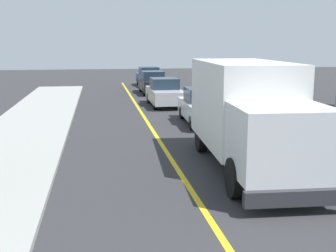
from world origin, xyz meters
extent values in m
cube|color=gold|center=(0.00, 10.00, 0.00)|extent=(0.16, 56.00, 0.01)
cube|color=silver|center=(2.20, 10.09, 1.90)|extent=(2.68, 5.13, 2.60)
cube|color=silver|center=(2.00, 6.60, 1.45)|extent=(2.39, 2.13, 1.70)
cube|color=#1E2D3D|center=(1.94, 5.70, 1.82)|extent=(2.04, 0.20, 0.75)
cube|color=#2D2D33|center=(1.93, 5.52, 0.42)|extent=(2.41, 0.34, 0.36)
cylinder|color=black|center=(3.06, 6.74, 0.50)|extent=(0.36, 1.02, 1.00)
cylinder|color=black|center=(0.96, 6.86, 0.50)|extent=(0.36, 1.02, 1.00)
cylinder|color=black|center=(3.32, 11.28, 0.50)|extent=(0.36, 1.02, 1.00)
cylinder|color=black|center=(1.22, 11.40, 0.50)|extent=(0.36, 1.02, 1.00)
cube|color=silver|center=(2.58, 16.50, 0.65)|extent=(1.97, 4.47, 0.76)
cube|color=#1E2D3D|center=(2.59, 16.65, 1.35)|extent=(1.65, 1.86, 0.64)
cylinder|color=black|center=(3.32, 15.06, 0.32)|extent=(0.24, 0.65, 0.64)
cylinder|color=black|center=(1.74, 15.12, 0.32)|extent=(0.24, 0.65, 0.64)
cylinder|color=black|center=(3.43, 17.88, 0.32)|extent=(0.24, 0.65, 0.64)
cylinder|color=black|center=(1.85, 17.94, 0.32)|extent=(0.24, 0.65, 0.64)
cube|color=#B7B7BC|center=(1.68, 22.51, 0.65)|extent=(1.84, 4.42, 0.76)
cube|color=#1E2D3D|center=(1.68, 22.66, 1.35)|extent=(1.60, 1.81, 0.64)
cylinder|color=black|center=(2.48, 21.11, 0.32)|extent=(0.23, 0.64, 0.64)
cylinder|color=black|center=(0.90, 21.09, 0.32)|extent=(0.23, 0.64, 0.64)
cylinder|color=black|center=(2.46, 23.92, 0.32)|extent=(0.23, 0.64, 0.64)
cylinder|color=black|center=(0.88, 23.91, 0.32)|extent=(0.23, 0.64, 0.64)
cube|color=black|center=(1.80, 29.01, 0.65)|extent=(1.80, 4.40, 0.76)
cube|color=#1E2D3D|center=(1.80, 29.16, 1.35)|extent=(1.58, 1.80, 0.64)
cylinder|color=black|center=(2.59, 27.60, 0.32)|extent=(0.22, 0.64, 0.64)
cylinder|color=black|center=(1.01, 27.60, 0.32)|extent=(0.22, 0.64, 0.64)
cylinder|color=black|center=(2.59, 30.42, 0.32)|extent=(0.22, 0.64, 0.64)
cylinder|color=black|center=(1.01, 30.42, 0.32)|extent=(0.22, 0.64, 0.64)
cube|color=#2D4793|center=(2.20, 34.62, 0.65)|extent=(1.98, 4.47, 0.76)
cube|color=#1E2D3D|center=(2.20, 34.77, 1.35)|extent=(1.66, 1.86, 0.64)
cylinder|color=black|center=(3.05, 33.24, 0.32)|extent=(0.25, 0.65, 0.64)
cylinder|color=black|center=(1.47, 33.18, 0.32)|extent=(0.25, 0.65, 0.64)
cylinder|color=black|center=(2.94, 36.06, 0.32)|extent=(0.25, 0.65, 0.64)
cylinder|color=black|center=(1.36, 35.99, 0.32)|extent=(0.25, 0.65, 0.64)
camera|label=1|loc=(-2.31, -2.71, 3.77)|focal=45.22mm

